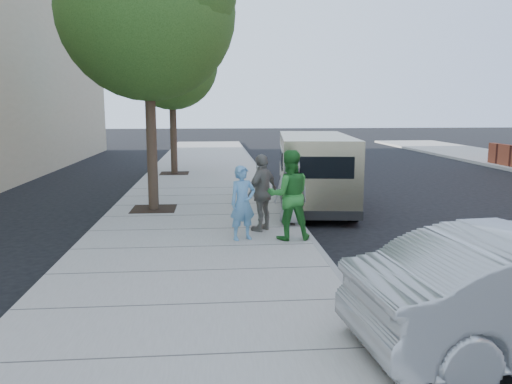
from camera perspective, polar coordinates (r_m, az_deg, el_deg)
ground at (r=11.69m, az=-1.61°, el=-4.82°), size 120.00×120.00×0.00m
sidewalk at (r=11.66m, az=-6.54°, el=-4.54°), size 5.00×60.00×0.15m
curb_face at (r=11.84m, az=5.38°, el=-4.30°), size 0.12×60.00×0.16m
tree_near at (r=14.05m, az=-12.17°, el=20.22°), size 4.62×4.60×7.53m
tree_far at (r=21.46m, az=-9.52°, el=14.76°), size 3.92×3.80×6.49m
parking_meter at (r=12.41m, az=3.91°, el=1.40°), size 0.29×0.14×1.37m
van at (r=14.78m, az=6.66°, el=2.60°), size 2.52×5.89×2.12m
person_officer at (r=10.48m, az=-1.53°, el=-1.26°), size 0.67×0.56×1.57m
person_green_shirt at (r=10.51m, az=3.80°, el=-0.35°), size 0.95×0.76×1.90m
person_gray_shirt at (r=11.86m, az=4.09°, el=0.12°), size 0.85×0.61×1.62m
person_striped_polo at (r=11.25m, az=0.74°, el=-0.06°), size 0.99×1.06×1.75m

